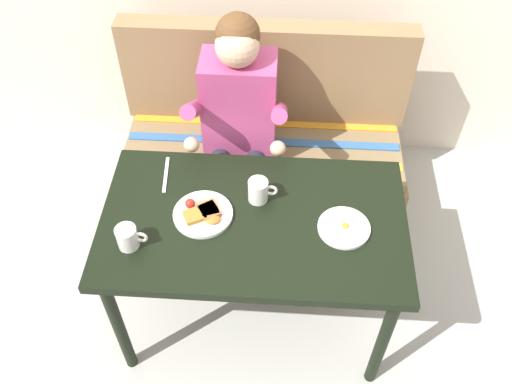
% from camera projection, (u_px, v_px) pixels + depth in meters
% --- Properties ---
extents(ground_plane, '(8.00, 8.00, 0.00)m').
position_uv_depth(ground_plane, '(254.00, 312.00, 2.73)').
color(ground_plane, '#ABAAA3').
extents(table, '(1.20, 0.70, 0.73)m').
position_uv_depth(table, '(254.00, 232.00, 2.24)').
color(table, black).
rests_on(table, ground).
extents(couch, '(1.44, 0.56, 1.00)m').
position_uv_depth(couch, '(263.00, 154.00, 2.99)').
color(couch, olive).
rests_on(couch, ground).
extents(person, '(0.45, 0.61, 1.21)m').
position_uv_depth(person, '(238.00, 116.00, 2.57)').
color(person, '#AE4073').
rests_on(person, ground).
extents(plate_breakfast, '(0.23, 0.23, 0.05)m').
position_uv_depth(plate_breakfast, '(203.00, 213.00, 2.18)').
color(plate_breakfast, white).
rests_on(plate_breakfast, table).
extents(plate_eggs, '(0.20, 0.20, 0.04)m').
position_uv_depth(plate_eggs, '(344.00, 227.00, 2.14)').
color(plate_eggs, white).
rests_on(plate_eggs, table).
extents(coffee_mug, '(0.12, 0.08, 0.09)m').
position_uv_depth(coffee_mug, '(128.00, 237.00, 2.06)').
color(coffee_mug, white).
rests_on(coffee_mug, table).
extents(coffee_mug_second, '(0.12, 0.08, 0.10)m').
position_uv_depth(coffee_mug_second, '(259.00, 190.00, 2.21)').
color(coffee_mug_second, white).
rests_on(coffee_mug_second, table).
extents(knife, '(0.03, 0.20, 0.00)m').
position_uv_depth(knife, '(166.00, 175.00, 2.33)').
color(knife, silver).
rests_on(knife, table).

